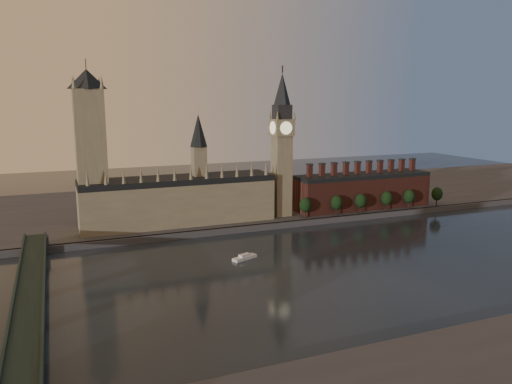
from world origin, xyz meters
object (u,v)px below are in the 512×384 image
(victoria_tower, at_px, (91,146))
(westminster_bridge, at_px, (30,301))
(big_ben, at_px, (282,143))
(river_boat, at_px, (245,257))

(victoria_tower, bearing_deg, westminster_bridge, -106.56)
(victoria_tower, height_order, big_ben, victoria_tower)
(westminster_bridge, bearing_deg, river_boat, 19.43)
(big_ben, height_order, westminster_bridge, big_ben)
(river_boat, bearing_deg, victoria_tower, 110.41)
(westminster_bridge, height_order, river_boat, westminster_bridge)
(victoria_tower, relative_size, westminster_bridge, 0.54)
(big_ben, distance_m, river_boat, 109.40)
(big_ben, bearing_deg, river_boat, -127.49)
(victoria_tower, xyz_separation_m, westminster_bridge, (-35.00, -117.70, -51.65))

